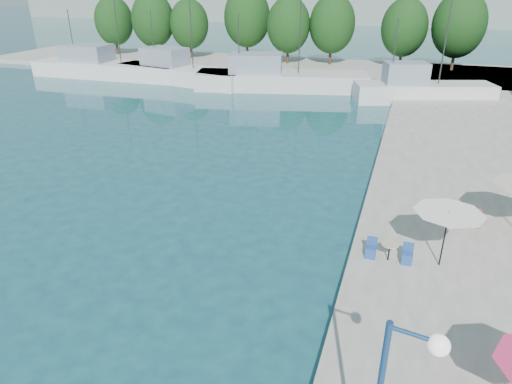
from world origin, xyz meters
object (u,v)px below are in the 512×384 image
(trawler_02, at_px, (179,73))
(umbrella_white, at_px, (448,218))
(trawler_01, at_px, (105,68))
(trawler_03, at_px, (277,79))
(trawler_04, at_px, (420,91))

(trawler_02, height_order, umbrella_white, trawler_02)
(trawler_01, distance_m, umbrella_white, 50.18)
(trawler_01, relative_size, trawler_02, 1.10)
(umbrella_white, bearing_deg, trawler_01, 140.06)
(umbrella_white, bearing_deg, trawler_02, 131.17)
(trawler_02, distance_m, umbrella_white, 42.75)
(trawler_03, relative_size, trawler_04, 1.40)
(trawler_03, distance_m, umbrella_white, 35.89)
(trawler_02, bearing_deg, trawler_01, -167.71)
(trawler_01, distance_m, trawler_04, 37.36)
(trawler_01, distance_m, trawler_02, 10.33)
(trawler_02, bearing_deg, trawler_03, 11.90)
(trawler_01, bearing_deg, trawler_04, -3.11)
(trawler_03, bearing_deg, umbrella_white, -76.79)
(trawler_01, xyz_separation_m, trawler_02, (10.33, -0.04, 0.00))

